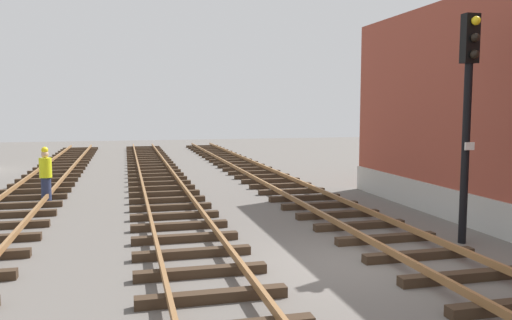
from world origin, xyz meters
The scene contains 5 objects.
ground_plane centered at (0.00, 0.00, 0.00)m, with size 83.49×83.49×0.00m, color #605B56.
track_near_building centered at (1.45, 0.00, 0.13)m, with size 2.50×64.22×0.32m.
track_centre centered at (-3.12, 0.00, 0.12)m, with size 2.50×64.22×0.32m.
signal_mast centered at (3.15, 0.93, 3.31)m, with size 0.36×0.40×5.26m.
track_worker_foreground centered at (-7.02, 8.83, 0.93)m, with size 0.40×0.40×1.87m.
Camera 1 is at (-4.44, -9.46, 3.17)m, focal length 36.59 mm.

